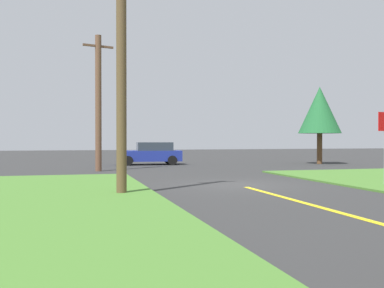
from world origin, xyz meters
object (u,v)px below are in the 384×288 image
(oak_tree_left, at_px, (320,110))
(car_approaching_junction, at_px, (150,154))
(utility_pole_near, at_px, (121,56))
(utility_pole_mid, at_px, (98,102))

(oak_tree_left, bearing_deg, car_approaching_junction, 169.52)
(car_approaching_junction, distance_m, oak_tree_left, 12.97)
(utility_pole_near, height_order, utility_pole_mid, utility_pole_near)
(car_approaching_junction, relative_size, utility_pole_near, 0.52)
(utility_pole_near, relative_size, utility_pole_mid, 1.15)
(car_approaching_junction, height_order, utility_pole_mid, utility_pole_mid)
(utility_pole_mid, bearing_deg, utility_pole_near, -89.61)
(car_approaching_junction, xyz_separation_m, oak_tree_left, (12.36, -2.29, 3.19))
(oak_tree_left, bearing_deg, utility_pole_mid, -168.13)
(utility_pole_mid, height_order, oak_tree_left, utility_pole_mid)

